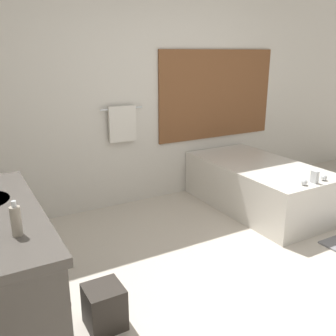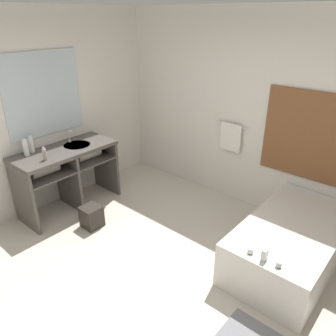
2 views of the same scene
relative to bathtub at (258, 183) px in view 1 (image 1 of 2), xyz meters
name	(u,v)px [view 1 (image 1 of 2)]	position (x,y,z in m)	size (l,w,h in m)	color
ground_plane	(275,294)	(-1.03, -1.34, -0.29)	(16.00, 16.00, 0.00)	beige
wall_back_with_blinds	(146,89)	(-1.00, 0.89, 1.05)	(7.40, 0.13, 2.70)	silver
bathtub	(258,183)	(0.00, 0.00, 0.00)	(0.92, 1.71, 0.65)	silver
soap_dispenser	(16,220)	(-2.76, -1.27, 0.70)	(0.05, 0.05, 0.18)	gray
waste_bin	(104,307)	(-2.27, -1.02, -0.14)	(0.24, 0.24, 0.29)	#2D2823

